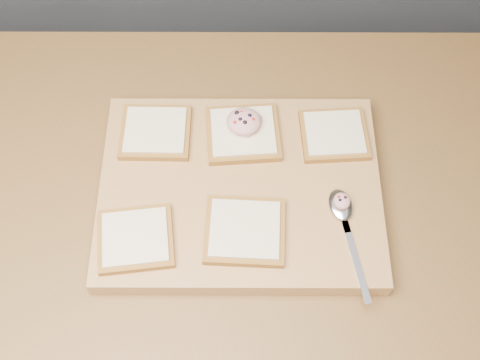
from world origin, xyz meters
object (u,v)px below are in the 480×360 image
at_px(bread_far_center, 243,133).
at_px(tuna_salad_dollop, 244,121).
at_px(cutting_board, 240,190).
at_px(spoon, 343,213).

xyz_separation_m(bread_far_center, tuna_salad_dollop, (0.00, 0.01, 0.02)).
height_order(cutting_board, tuna_salad_dollop, tuna_salad_dollop).
relative_size(bread_far_center, tuna_salad_dollop, 2.26).
xyz_separation_m(cutting_board, bread_far_center, (0.00, 0.10, 0.03)).
height_order(tuna_salad_dollop, spoon, tuna_salad_dollop).
height_order(bread_far_center, spoon, bread_far_center).
bearing_deg(bread_far_center, tuna_salad_dollop, 83.73).
bearing_deg(spoon, bread_far_center, 136.85).
bearing_deg(tuna_salad_dollop, bread_far_center, -96.27).
relative_size(cutting_board, spoon, 2.38).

